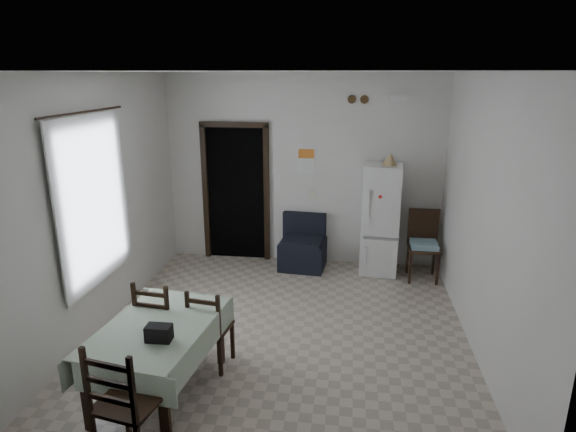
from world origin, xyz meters
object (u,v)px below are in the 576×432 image
(navy_seat, at_px, (303,243))
(dining_chair_near_head, at_px, (129,400))
(fridge, at_px, (381,220))
(dining_chair_far_left, at_px, (162,321))
(corner_chair, at_px, (424,246))
(dining_chair_far_right, at_px, (211,326))
(dining_table, at_px, (160,359))

(navy_seat, xyz_separation_m, dining_chair_near_head, (-0.91, -3.98, 0.12))
(fridge, height_order, dining_chair_far_left, fridge)
(corner_chair, height_order, dining_chair_far_right, corner_chair)
(dining_table, height_order, dining_chair_far_left, dining_chair_far_left)
(dining_chair_far_left, height_order, dining_chair_near_head, dining_chair_near_head)
(fridge, bearing_deg, dining_chair_far_right, -118.20)
(fridge, relative_size, dining_chair_far_right, 1.87)
(navy_seat, distance_m, dining_chair_near_head, 4.09)
(navy_seat, relative_size, dining_chair_far_left, 0.85)
(dining_table, xyz_separation_m, dining_chair_far_right, (0.34, 0.51, 0.08))
(dining_chair_far_left, distance_m, dining_chair_far_right, 0.51)
(fridge, distance_m, dining_chair_far_right, 3.26)
(corner_chair, height_order, dining_chair_far_left, corner_chair)
(dining_chair_near_head, bearing_deg, navy_seat, -92.37)
(dining_table, relative_size, dining_chair_far_right, 1.57)
(navy_seat, xyz_separation_m, dining_chair_far_right, (-0.66, -2.69, 0.03))
(fridge, bearing_deg, dining_chair_far_left, -124.87)
(fridge, bearing_deg, dining_chair_near_head, -111.64)
(dining_table, height_order, dining_chair_far_right, dining_chair_far_right)
(fridge, relative_size, dining_chair_far_left, 1.72)
(navy_seat, bearing_deg, corner_chair, -1.51)
(dining_chair_far_right, xyz_separation_m, dining_chair_near_head, (-0.25, -1.29, 0.09))
(corner_chair, xyz_separation_m, dining_chair_far_right, (-2.42, -2.48, -0.07))
(navy_seat, bearing_deg, dining_chair_near_head, -97.79)
(dining_chair_far_left, height_order, dining_chair_far_right, dining_chair_far_left)
(dining_table, xyz_separation_m, dining_chair_far_left, (-0.17, 0.49, 0.12))
(fridge, xyz_separation_m, navy_seat, (-1.15, 0.00, -0.41))
(fridge, distance_m, dining_chair_near_head, 4.49)
(fridge, xyz_separation_m, dining_chair_near_head, (-2.06, -3.98, -0.29))
(dining_chair_far_right, bearing_deg, fridge, -116.00)
(navy_seat, height_order, dining_chair_near_head, dining_chair_near_head)
(navy_seat, distance_m, corner_chair, 1.78)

